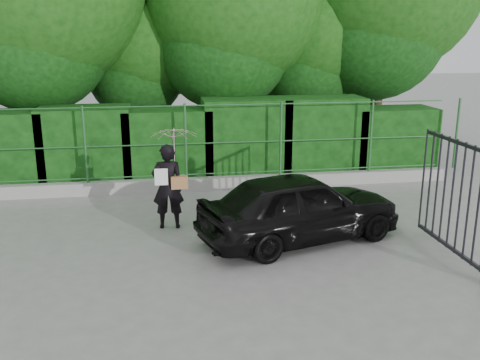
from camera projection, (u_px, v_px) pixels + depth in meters
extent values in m
plane|color=gray|center=(179.00, 270.00, 8.56)|extent=(80.00, 80.00, 0.00)
cube|color=#9E9E99|center=(170.00, 185.00, 12.81)|extent=(14.00, 0.25, 0.30)
cylinder|color=#245A2A|center=(85.00, 145.00, 12.24)|extent=(0.06, 0.06, 1.80)
cylinder|color=#245A2A|center=(186.00, 142.00, 12.59)|extent=(0.06, 0.06, 1.80)
cylinder|color=#245A2A|center=(281.00, 139.00, 12.94)|extent=(0.06, 0.06, 1.80)
cylinder|color=#245A2A|center=(371.00, 136.00, 13.28)|extent=(0.06, 0.06, 1.80)
cylinder|color=#245A2A|center=(456.00, 134.00, 13.63)|extent=(0.06, 0.06, 1.80)
cylinder|color=#245A2A|center=(170.00, 175.00, 12.74)|extent=(13.60, 0.03, 0.03)
cylinder|color=#245A2A|center=(169.00, 144.00, 12.54)|extent=(13.60, 0.03, 0.03)
cylinder|color=#245A2A|center=(167.00, 106.00, 12.30)|extent=(13.60, 0.03, 0.03)
cube|color=black|center=(2.00, 150.00, 12.95)|extent=(2.20, 1.20, 1.87)
cube|color=black|center=(87.00, 146.00, 13.24)|extent=(2.20, 1.20, 1.94)
cube|color=black|center=(168.00, 145.00, 13.56)|extent=(2.20, 1.20, 1.84)
cube|color=black|center=(245.00, 139.00, 13.83)|extent=(2.20, 1.20, 2.07)
cube|color=black|center=(320.00, 136.00, 14.13)|extent=(2.20, 1.20, 2.07)
cube|color=black|center=(391.00, 140.00, 14.47)|extent=(2.20, 1.20, 1.76)
cylinder|color=black|center=(52.00, 88.00, 14.37)|extent=(0.36, 0.36, 4.50)
cylinder|color=black|center=(148.00, 103.00, 16.15)|extent=(0.36, 0.36, 3.25)
sphere|color=#14470F|center=(145.00, 37.00, 15.63)|extent=(3.90, 3.90, 3.90)
cylinder|color=black|center=(234.00, 89.00, 15.44)|extent=(0.36, 0.36, 4.25)
cylinder|color=black|center=(310.00, 97.00, 16.59)|extent=(0.36, 0.36, 3.50)
sphere|color=#14470F|center=(313.00, 27.00, 16.03)|extent=(4.20, 4.20, 4.20)
cylinder|color=black|center=(378.00, 77.00, 16.34)|extent=(0.36, 0.36, 4.75)
cube|color=#24242A|center=(448.00, 246.00, 9.17)|extent=(0.05, 2.00, 0.06)
cube|color=#24242A|center=(459.00, 143.00, 8.69)|extent=(0.05, 2.00, 0.06)
cylinder|color=#24242A|center=(478.00, 209.00, 8.26)|extent=(0.04, 0.04, 1.90)
cylinder|color=#24242A|center=(469.00, 204.00, 8.50)|extent=(0.04, 0.04, 1.90)
cylinder|color=#24242A|center=(460.00, 199.00, 8.74)|extent=(0.04, 0.04, 1.90)
cylinder|color=#24242A|center=(452.00, 195.00, 8.98)|extent=(0.04, 0.04, 1.90)
cylinder|color=#24242A|center=(444.00, 191.00, 9.21)|extent=(0.04, 0.04, 1.90)
cylinder|color=#24242A|center=(437.00, 187.00, 9.45)|extent=(0.04, 0.04, 1.90)
cylinder|color=#24242A|center=(430.00, 183.00, 9.69)|extent=(0.04, 0.04, 1.90)
cylinder|color=#24242A|center=(423.00, 179.00, 9.93)|extent=(0.04, 0.04, 1.90)
imported|color=black|center=(168.00, 186.00, 10.25)|extent=(0.63, 0.43, 1.66)
imported|color=#F2B5C5|center=(174.00, 149.00, 10.13)|extent=(0.88, 0.90, 0.81)
cube|color=#A16B3F|center=(179.00, 182.00, 10.18)|extent=(0.32, 0.15, 0.24)
cube|color=white|center=(161.00, 177.00, 10.06)|extent=(0.25, 0.02, 0.32)
imported|color=black|center=(300.00, 207.00, 9.67)|extent=(4.02, 2.52, 1.28)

